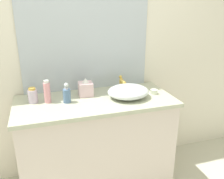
{
  "coord_description": "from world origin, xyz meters",
  "views": [
    {
      "loc": [
        -0.31,
        -1.43,
        1.59
      ],
      "look_at": [
        0.25,
        0.37,
        0.91
      ],
      "focal_mm": 38.84,
      "sensor_mm": 36.0,
      "label": 1
    }
  ],
  "objects": [
    {
      "name": "wall_mirror_panel",
      "position": [
        0.11,
        0.69,
        1.33
      ],
      "size": [
        1.14,
        0.01,
        0.99
      ],
      "primitive_type": "cube",
      "color": "#B2BCC6",
      "rests_on": "vanity_counter"
    },
    {
      "name": "tissue_box",
      "position": [
        0.05,
        0.51,
        0.9
      ],
      "size": [
        0.13,
        0.13,
        0.16
      ],
      "color": "beige",
      "rests_on": "vanity_counter"
    },
    {
      "name": "bathroom_wall_rear",
      "position": [
        0.0,
        0.73,
        1.3
      ],
      "size": [
        6.0,
        0.06,
        2.6
      ],
      "primitive_type": "cube",
      "color": "silver",
      "rests_on": "ground"
    },
    {
      "name": "vanity_counter",
      "position": [
        0.11,
        0.39,
        0.42
      ],
      "size": [
        1.31,
        0.6,
        0.83
      ],
      "color": "beige",
      "rests_on": "ground"
    },
    {
      "name": "lotion_bottle",
      "position": [
        -0.27,
        0.44,
        0.92
      ],
      "size": [
        0.05,
        0.05,
        0.19
      ],
      "color": "pink",
      "rests_on": "vanity_counter"
    },
    {
      "name": "perfume_bottle",
      "position": [
        -0.38,
        0.48,
        0.89
      ],
      "size": [
        0.08,
        0.08,
        0.13
      ],
      "color": "#C2B0C8",
      "rests_on": "vanity_counter"
    },
    {
      "name": "sink_basin",
      "position": [
        0.39,
        0.35,
        0.89
      ],
      "size": [
        0.35,
        0.31,
        0.11
      ],
      "primitive_type": "ellipsoid",
      "color": "silver",
      "rests_on": "vanity_counter"
    },
    {
      "name": "candle_jar",
      "position": [
        0.63,
        0.37,
        0.86
      ],
      "size": [
        0.06,
        0.06,
        0.04
      ],
      "primitive_type": "cylinder",
      "color": "silver",
      "rests_on": "vanity_counter"
    },
    {
      "name": "soap_dispenser",
      "position": [
        -0.12,
        0.4,
        0.9
      ],
      "size": [
        0.06,
        0.06,
        0.16
      ],
      "color": "slate",
      "rests_on": "vanity_counter"
    },
    {
      "name": "faucet",
      "position": [
        0.39,
        0.52,
        0.91
      ],
      "size": [
        0.03,
        0.13,
        0.14
      ],
      "color": "gold",
      "rests_on": "vanity_counter"
    }
  ]
}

